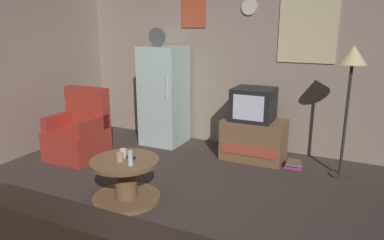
{
  "coord_description": "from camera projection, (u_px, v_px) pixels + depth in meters",
  "views": [
    {
      "loc": [
        1.74,
        -2.68,
        1.8
      ],
      "look_at": [
        0.03,
        0.9,
        0.75
      ],
      "focal_mm": 33.43,
      "sensor_mm": 36.0,
      "label": 1
    }
  ],
  "objects": [
    {
      "name": "wine_glass",
      "position": [
        130.0,
        158.0,
        3.54
      ],
      "size": [
        0.05,
        0.05,
        0.15
      ],
      "primitive_type": "cylinder",
      "color": "silver",
      "rests_on": "coffee_table"
    },
    {
      "name": "remote_control",
      "position": [
        129.0,
        157.0,
        3.75
      ],
      "size": [
        0.16,
        0.07,
        0.02
      ],
      "primitive_type": "cube",
      "rotation": [
        0.0,
        0.0,
        -0.2
      ],
      "color": "black",
      "rests_on": "coffee_table"
    },
    {
      "name": "tv_stand",
      "position": [
        254.0,
        139.0,
        4.94
      ],
      "size": [
        0.84,
        0.53,
        0.55
      ],
      "color": "brown",
      "rests_on": "ground_plane"
    },
    {
      "name": "book_stack",
      "position": [
        293.0,
        164.0,
        4.65
      ],
      "size": [
        0.21,
        0.17,
        0.1
      ],
      "color": "#CB397E",
      "rests_on": "ground_plane"
    },
    {
      "name": "wall_with_art",
      "position": [
        236.0,
        59.0,
        5.31
      ],
      "size": [
        5.2,
        0.12,
        2.63
      ],
      "color": "gray",
      "rests_on": "ground_plane"
    },
    {
      "name": "coffee_table",
      "position": [
        126.0,
        180.0,
        3.76
      ],
      "size": [
        0.72,
        0.72,
        0.45
      ],
      "color": "brown",
      "rests_on": "ground_plane"
    },
    {
      "name": "mug_ceramic_tan",
      "position": [
        120.0,
        157.0,
        3.66
      ],
      "size": [
        0.08,
        0.08,
        0.09
      ],
      "primitive_type": "cylinder",
      "color": "tan",
      "rests_on": "coffee_table"
    },
    {
      "name": "fridge",
      "position": [
        164.0,
        96.0,
        5.5
      ],
      "size": [
        0.6,
        0.62,
        1.77
      ],
      "color": "silver",
      "rests_on": "ground_plane"
    },
    {
      "name": "ground_plane",
      "position": [
        150.0,
        214.0,
        3.52
      ],
      "size": [
        12.0,
        12.0,
        0.0
      ],
      "primitive_type": "plane",
      "color": "#3D332D"
    },
    {
      "name": "crt_tv",
      "position": [
        254.0,
        104.0,
        4.82
      ],
      "size": [
        0.54,
        0.51,
        0.44
      ],
      "color": "black",
      "rests_on": "tv_stand"
    },
    {
      "name": "armchair",
      "position": [
        79.0,
        133.0,
        5.0
      ],
      "size": [
        0.68,
        0.68,
        0.96
      ],
      "color": "#A52D23",
      "rests_on": "ground_plane"
    },
    {
      "name": "standing_lamp",
      "position": [
        352.0,
        65.0,
        4.08
      ],
      "size": [
        0.32,
        0.32,
        1.59
      ],
      "color": "#332D28",
      "rests_on": "ground_plane"
    },
    {
      "name": "mug_ceramic_white",
      "position": [
        123.0,
        153.0,
        3.76
      ],
      "size": [
        0.08,
        0.08,
        0.09
      ],
      "primitive_type": "cylinder",
      "color": "silver",
      "rests_on": "coffee_table"
    }
  ]
}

